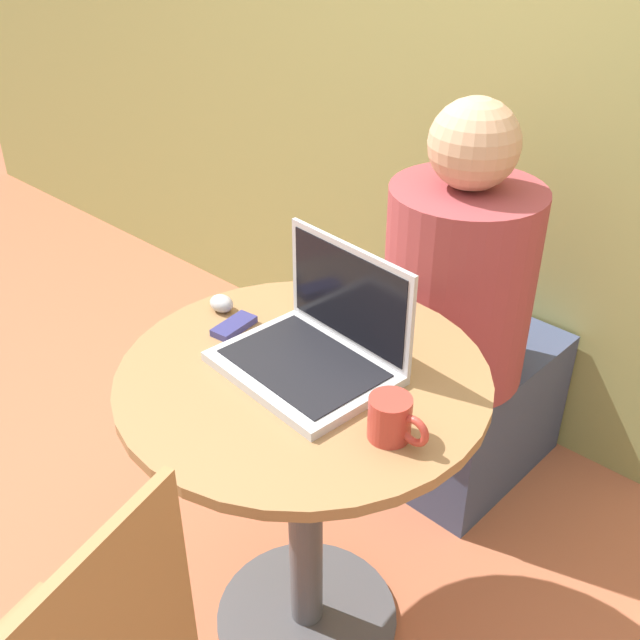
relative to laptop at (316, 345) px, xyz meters
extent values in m
plane|color=#B26042|center=(0.00, -0.04, -0.83)|extent=(12.00, 12.00, 0.00)
cube|color=#939956|center=(0.00, 1.04, 0.47)|extent=(7.00, 0.05, 2.60)
cylinder|color=#4C4C51|center=(0.00, -0.04, -0.82)|extent=(0.46, 0.46, 0.02)
cylinder|color=#4C4C51|center=(0.00, -0.04, -0.44)|extent=(0.08, 0.08, 0.73)
cylinder|color=olive|center=(0.00, -0.04, -0.06)|extent=(0.76, 0.76, 0.02)
cube|color=#B7B7BC|center=(0.00, -0.04, -0.04)|extent=(0.37, 0.29, 0.02)
cube|color=black|center=(0.00, -0.04, -0.03)|extent=(0.32, 0.24, 0.00)
cube|color=#B7B7BC|center=(0.01, 0.09, 0.08)|extent=(0.34, 0.04, 0.22)
cube|color=black|center=(0.01, 0.08, 0.08)|extent=(0.31, 0.03, 0.20)
cube|color=navy|center=(-0.23, -0.02, -0.04)|extent=(0.06, 0.11, 0.02)
ellipsoid|color=#B2B2B7|center=(-0.30, 0.01, -0.03)|extent=(0.06, 0.05, 0.04)
cylinder|color=#B2382D|center=(0.24, -0.07, -0.01)|extent=(0.08, 0.08, 0.08)
torus|color=#B2382D|center=(0.30, -0.07, -0.01)|extent=(0.06, 0.01, 0.06)
cube|color=#3D4766|center=(-0.04, 0.73, -0.61)|extent=(0.39, 0.56, 0.43)
cylinder|color=#993D42|center=(-0.04, 0.59, -0.12)|extent=(0.39, 0.39, 0.54)
sphere|color=tan|center=(-0.04, 0.59, 0.26)|extent=(0.22, 0.22, 0.22)
camera|label=1|loc=(0.84, -0.92, 0.84)|focal=42.00mm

